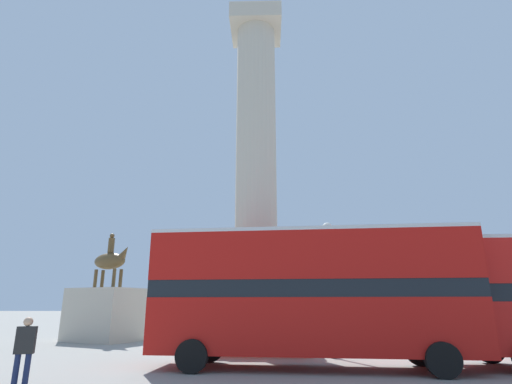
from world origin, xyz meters
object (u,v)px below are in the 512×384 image
Objects in this scene: bus_a at (310,291)px; equestrian_statue at (105,310)px; street_lamp at (330,275)px; pedestrian_near_lamp at (24,348)px; monument_column at (256,198)px.

bus_a is 1.74× the size of equestrian_statue.
street_lamp is at bearing -5.40° from equestrian_statue.
street_lamp is at bearing -158.64° from pedestrian_near_lamp.
monument_column is 10.81× the size of pedestrian_near_lamp.
street_lamp reaches higher than bus_a.
equestrian_statue reaches higher than bus_a.
equestrian_statue is at bearing 143.25° from bus_a.
street_lamp is (3.10, -2.21, -3.86)m from monument_column.
pedestrian_near_lamp is (-5.60, -8.45, -6.09)m from monument_column.
equestrian_statue is at bearing 152.40° from monument_column.
monument_column is 1.74× the size of bus_a.
street_lamp is 3.13× the size of pedestrian_near_lamp.
monument_column is 5.43m from street_lamp.
equestrian_statue is (-8.83, 4.62, -5.35)m from monument_column.
equestrian_statue reaches higher than pedestrian_near_lamp.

